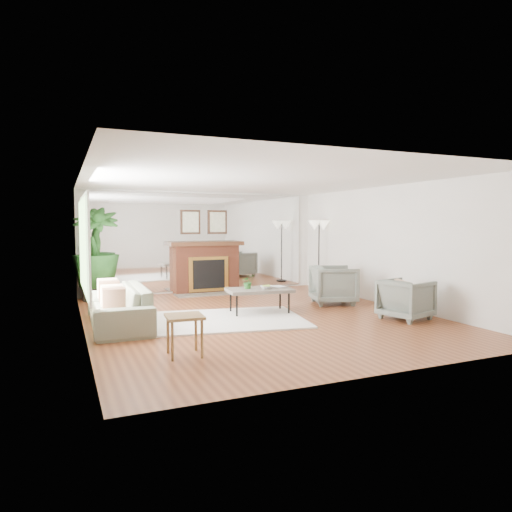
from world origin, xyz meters
name	(u,v)px	position (x,y,z in m)	size (l,w,h in m)	color
ground	(259,317)	(0.00, 0.00, 0.00)	(7.00, 7.00, 0.00)	brown
wall_left	(83,253)	(-2.99, 0.00, 1.25)	(0.02, 7.00, 2.50)	white
wall_right	(391,246)	(2.99, 0.00, 1.25)	(0.02, 7.00, 2.50)	white
wall_back	(204,242)	(0.00, 3.49, 1.25)	(6.00, 0.02, 2.50)	white
mirror_panel	(204,242)	(0.00, 3.47, 1.25)	(5.40, 0.04, 2.40)	silver
window_panel	(84,245)	(-2.96, 0.40, 1.35)	(0.04, 2.40, 1.50)	#B2E09E
fireplace	(206,266)	(0.00, 3.26, 0.66)	(1.85, 0.83, 2.05)	brown
area_rug	(225,320)	(-0.68, -0.05, 0.01)	(2.74, 1.95, 0.03)	white
coffee_table	(259,291)	(0.13, 0.27, 0.44)	(1.28, 0.84, 0.48)	#5F554B
sofa	(118,306)	(-2.45, 0.27, 0.33)	(2.27, 0.89, 0.66)	gray
armchair_back	(334,285)	(2.03, 0.65, 0.41)	(0.87, 0.90, 0.82)	slate
armchair_front	(406,299)	(2.33, -1.22, 0.36)	(0.77, 0.79, 0.72)	slate
side_table	(184,322)	(-1.87, -1.88, 0.45)	(0.50, 0.50, 0.53)	olive
potted_ficus	(96,251)	(-2.60, 3.10, 1.11)	(1.01, 1.01, 2.08)	black
floor_lamp	(319,231)	(2.70, 2.39, 1.53)	(0.58, 0.32, 1.79)	black
tabletop_plant	(248,282)	(-0.07, 0.34, 0.61)	(0.24, 0.21, 0.27)	#2A6926
fruit_bowl	(266,287)	(0.24, 0.20, 0.51)	(0.23, 0.23, 0.06)	olive
book	(274,287)	(0.46, 0.30, 0.49)	(0.19, 0.27, 0.02)	olive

